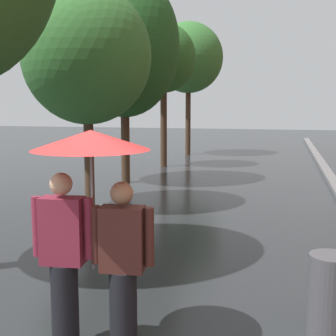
{
  "coord_description": "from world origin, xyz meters",
  "views": [
    {
      "loc": [
        1.71,
        -3.33,
        2.33
      ],
      "look_at": [
        0.01,
        3.53,
        1.35
      ],
      "focal_mm": 49.65,
      "sensor_mm": 36.0,
      "label": 1
    }
  ],
  "objects_px": {
    "couple_under_umbrella": "(92,209)",
    "street_tree_1": "(87,56)",
    "street_tree_4": "(188,58)",
    "litter_bin": "(330,296)",
    "street_tree_2": "(124,45)",
    "street_tree_3": "(164,59)"
  },
  "relations": [
    {
      "from": "street_tree_2",
      "to": "couple_under_umbrella",
      "type": "height_order",
      "value": "street_tree_2"
    },
    {
      "from": "couple_under_umbrella",
      "to": "street_tree_1",
      "type": "bearing_deg",
      "value": 113.7
    },
    {
      "from": "litter_bin",
      "to": "couple_under_umbrella",
      "type": "bearing_deg",
      "value": -159.94
    },
    {
      "from": "street_tree_4",
      "to": "litter_bin",
      "type": "bearing_deg",
      "value": -73.73
    },
    {
      "from": "street_tree_3",
      "to": "couple_under_umbrella",
      "type": "distance_m",
      "value": 13.29
    },
    {
      "from": "street_tree_1",
      "to": "street_tree_3",
      "type": "xyz_separation_m",
      "value": [
        -0.11,
        7.1,
        0.59
      ]
    },
    {
      "from": "couple_under_umbrella",
      "to": "litter_bin",
      "type": "relative_size",
      "value": 2.47
    },
    {
      "from": "street_tree_2",
      "to": "street_tree_3",
      "type": "bearing_deg",
      "value": 86.75
    },
    {
      "from": "street_tree_2",
      "to": "couple_under_umbrella",
      "type": "bearing_deg",
      "value": -72.78
    },
    {
      "from": "street_tree_2",
      "to": "litter_bin",
      "type": "xyz_separation_m",
      "value": [
        5.0,
        -8.26,
        -3.56
      ]
    },
    {
      "from": "street_tree_1",
      "to": "street_tree_3",
      "type": "height_order",
      "value": "street_tree_3"
    },
    {
      "from": "street_tree_2",
      "to": "litter_bin",
      "type": "relative_size",
      "value": 7.12
    },
    {
      "from": "street_tree_1",
      "to": "street_tree_3",
      "type": "relative_size",
      "value": 0.93
    },
    {
      "from": "couple_under_umbrella",
      "to": "litter_bin",
      "type": "bearing_deg",
      "value": 20.06
    },
    {
      "from": "street_tree_2",
      "to": "litter_bin",
      "type": "height_order",
      "value": "street_tree_2"
    },
    {
      "from": "street_tree_3",
      "to": "street_tree_4",
      "type": "relative_size",
      "value": 0.88
    },
    {
      "from": "street_tree_1",
      "to": "couple_under_umbrella",
      "type": "distance_m",
      "value": 6.5
    },
    {
      "from": "litter_bin",
      "to": "street_tree_4",
      "type": "bearing_deg",
      "value": 106.27
    },
    {
      "from": "street_tree_3",
      "to": "litter_bin",
      "type": "relative_size",
      "value": 6.15
    },
    {
      "from": "street_tree_1",
      "to": "couple_under_umbrella",
      "type": "xyz_separation_m",
      "value": [
        2.49,
        -5.67,
        -1.98
      ]
    },
    {
      "from": "street_tree_1",
      "to": "street_tree_4",
      "type": "distance_m",
      "value": 11.37
    },
    {
      "from": "street_tree_1",
      "to": "couple_under_umbrella",
      "type": "height_order",
      "value": "street_tree_1"
    }
  ]
}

